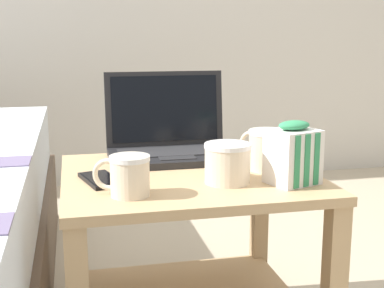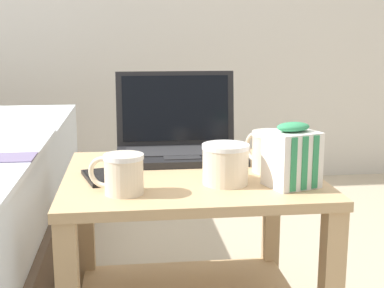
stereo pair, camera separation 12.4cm
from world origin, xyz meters
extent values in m
cube|color=tan|center=(0.00, 0.00, 0.45)|extent=(0.60, 0.53, 0.02)
cube|color=tan|center=(-0.27, 0.24, 0.22)|extent=(0.04, 0.04, 0.44)
cube|color=tan|center=(0.27, 0.24, 0.22)|extent=(0.04, 0.04, 0.44)
cube|color=black|center=(-0.01, 0.15, 0.47)|extent=(0.34, 0.21, 0.02)
cube|color=#2D2D30|center=(-0.01, 0.16, 0.48)|extent=(0.29, 0.12, 0.00)
cube|color=#2D2D30|center=(-0.01, 0.09, 0.48)|extent=(0.09, 0.05, 0.00)
cube|color=black|center=(-0.01, 0.27, 0.59)|extent=(0.34, 0.03, 0.21)
cube|color=black|center=(-0.01, 0.26, 0.59)|extent=(0.30, 0.03, 0.18)
cube|color=orange|center=(-0.05, 0.27, 0.56)|extent=(0.04, 0.01, 0.04)
cube|color=green|center=(0.04, 0.27, 0.59)|extent=(0.04, 0.01, 0.03)
cylinder|color=beige|center=(-0.16, -0.15, 0.51)|extent=(0.08, 0.08, 0.09)
cylinder|color=silver|center=(-0.16, -0.15, 0.54)|extent=(0.08, 0.08, 0.01)
cylinder|color=black|center=(-0.16, -0.15, 0.53)|extent=(0.07, 0.07, 0.01)
torus|color=beige|center=(-0.20, -0.14, 0.51)|extent=(0.07, 0.03, 0.07)
cylinder|color=beige|center=(0.20, -0.01, 0.51)|extent=(0.09, 0.09, 0.10)
cylinder|color=silver|center=(0.20, -0.01, 0.56)|extent=(0.10, 0.10, 0.01)
cylinder|color=black|center=(0.20, -0.01, 0.55)|extent=(0.09, 0.09, 0.01)
torus|color=beige|center=(0.17, 0.03, 0.52)|extent=(0.05, 0.07, 0.08)
cylinder|color=beige|center=(0.07, -0.10, 0.51)|extent=(0.10, 0.10, 0.09)
cylinder|color=silver|center=(0.07, -0.10, 0.55)|extent=(0.11, 0.11, 0.01)
cylinder|color=black|center=(0.07, -0.10, 0.54)|extent=(0.09, 0.09, 0.01)
torus|color=beige|center=(0.05, -0.05, 0.51)|extent=(0.03, 0.07, 0.07)
cube|color=white|center=(0.21, -0.14, 0.53)|extent=(0.13, 0.12, 0.12)
cube|color=#338C59|center=(0.20, -0.19, 0.53)|extent=(0.01, 0.01, 0.12)
cube|color=#338C59|center=(0.22, -0.18, 0.53)|extent=(0.01, 0.01, 0.12)
cube|color=#338C59|center=(0.25, -0.17, 0.53)|extent=(0.01, 0.01, 0.12)
ellipsoid|color=#338C59|center=(0.21, -0.14, 0.60)|extent=(0.09, 0.08, 0.02)
cube|color=black|center=(-0.21, -0.03, 0.47)|extent=(0.10, 0.15, 0.01)
cube|color=black|center=(-0.21, -0.03, 0.47)|extent=(0.09, 0.14, 0.00)
camera|label=1|loc=(-0.27, -1.22, 0.79)|focal=50.00mm
camera|label=2|loc=(-0.15, -1.24, 0.79)|focal=50.00mm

